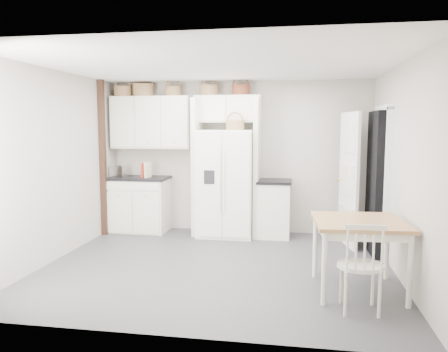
# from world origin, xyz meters

# --- Properties ---
(floor) EXTENTS (4.50, 4.50, 0.00)m
(floor) POSITION_xyz_m (0.00, 0.00, 0.00)
(floor) COLOR #3B3B3C
(floor) RESTS_ON ground
(ceiling) EXTENTS (4.50, 4.50, 0.00)m
(ceiling) POSITION_xyz_m (0.00, 0.00, 2.60)
(ceiling) COLOR white
(ceiling) RESTS_ON wall_back
(wall_back) EXTENTS (4.50, 0.00, 4.50)m
(wall_back) POSITION_xyz_m (0.00, 2.00, 1.30)
(wall_back) COLOR #B0ACA5
(wall_back) RESTS_ON floor
(wall_left) EXTENTS (0.00, 4.00, 4.00)m
(wall_left) POSITION_xyz_m (-2.25, 0.00, 1.30)
(wall_left) COLOR #B0ACA5
(wall_left) RESTS_ON floor
(wall_right) EXTENTS (0.00, 4.00, 4.00)m
(wall_right) POSITION_xyz_m (2.25, 0.00, 1.30)
(wall_right) COLOR #B0ACA5
(wall_right) RESTS_ON floor
(refrigerator) EXTENTS (0.92, 0.74, 1.78)m
(refrigerator) POSITION_xyz_m (-0.15, 1.64, 0.89)
(refrigerator) COLOR white
(refrigerator) RESTS_ON floor
(base_cab_left) EXTENTS (0.99, 0.63, 0.92)m
(base_cab_left) POSITION_xyz_m (-1.71, 1.70, 0.46)
(base_cab_left) COLOR white
(base_cab_left) RESTS_ON floor
(base_cab_right) EXTENTS (0.52, 0.62, 0.91)m
(base_cab_right) POSITION_xyz_m (0.65, 1.70, 0.45)
(base_cab_right) COLOR white
(base_cab_right) RESTS_ON floor
(dining_table) EXTENTS (1.03, 1.03, 0.81)m
(dining_table) POSITION_xyz_m (1.70, -0.62, 0.40)
(dining_table) COLOR brown
(dining_table) RESTS_ON floor
(windsor_chair) EXTENTS (0.47, 0.43, 0.92)m
(windsor_chair) POSITION_xyz_m (1.65, -1.17, 0.46)
(windsor_chair) COLOR white
(windsor_chair) RESTS_ON floor
(counter_left) EXTENTS (1.03, 0.67, 0.04)m
(counter_left) POSITION_xyz_m (-1.71, 1.70, 0.94)
(counter_left) COLOR black
(counter_left) RESTS_ON base_cab_left
(counter_right) EXTENTS (0.56, 0.66, 0.04)m
(counter_right) POSITION_xyz_m (0.65, 1.70, 0.93)
(counter_right) COLOR black
(counter_right) RESTS_ON base_cab_right
(toaster) EXTENTS (0.30, 0.21, 0.19)m
(toaster) POSITION_xyz_m (-2.08, 1.69, 1.05)
(toaster) COLOR silver
(toaster) RESTS_ON counter_left
(cookbook_red) EXTENTS (0.04, 0.16, 0.25)m
(cookbook_red) POSITION_xyz_m (-1.59, 1.62, 1.08)
(cookbook_red) COLOR #B61F12
(cookbook_red) RESTS_ON counter_left
(cookbook_cream) EXTENTS (0.08, 0.18, 0.27)m
(cookbook_cream) POSITION_xyz_m (-1.51, 1.62, 1.09)
(cookbook_cream) COLOR beige
(cookbook_cream) RESTS_ON counter_left
(basket_upper_a) EXTENTS (0.32, 0.32, 0.18)m
(basket_upper_a) POSITION_xyz_m (-2.01, 1.83, 2.44)
(basket_upper_a) COLOR brown
(basket_upper_a) RESTS_ON upper_cabinet
(basket_upper_b) EXTENTS (0.37, 0.37, 0.22)m
(basket_upper_b) POSITION_xyz_m (-1.64, 1.83, 2.46)
(basket_upper_b) COLOR brown
(basket_upper_b) RESTS_ON upper_cabinet
(basket_upper_c) EXTENTS (0.29, 0.29, 0.17)m
(basket_upper_c) POSITION_xyz_m (-1.10, 1.83, 2.43)
(basket_upper_c) COLOR brown
(basket_upper_c) RESTS_ON upper_cabinet
(basket_bridge_a) EXTENTS (0.32, 0.32, 0.18)m
(basket_bridge_a) POSITION_xyz_m (-0.48, 1.83, 2.44)
(basket_bridge_a) COLOR brown
(basket_bridge_a) RESTS_ON bridge_cabinet
(basket_bridge_b) EXTENTS (0.30, 0.30, 0.17)m
(basket_bridge_b) POSITION_xyz_m (0.06, 1.83, 2.44)
(basket_bridge_b) COLOR brown
(basket_bridge_b) RESTS_ON bridge_cabinet
(basket_fridge_b) EXTENTS (0.29, 0.29, 0.16)m
(basket_fridge_b) POSITION_xyz_m (0.01, 1.54, 1.85)
(basket_fridge_b) COLOR brown
(basket_fridge_b) RESTS_ON refrigerator
(upper_cabinet) EXTENTS (1.40, 0.34, 0.90)m
(upper_cabinet) POSITION_xyz_m (-1.50, 1.83, 1.90)
(upper_cabinet) COLOR white
(upper_cabinet) RESTS_ON wall_back
(bridge_cabinet) EXTENTS (1.12, 0.34, 0.45)m
(bridge_cabinet) POSITION_xyz_m (-0.15, 1.83, 2.12)
(bridge_cabinet) COLOR white
(bridge_cabinet) RESTS_ON wall_back
(fridge_panel_left) EXTENTS (0.08, 0.60, 2.30)m
(fridge_panel_left) POSITION_xyz_m (-0.66, 1.70, 1.15)
(fridge_panel_left) COLOR white
(fridge_panel_left) RESTS_ON floor
(fridge_panel_right) EXTENTS (0.08, 0.60, 2.30)m
(fridge_panel_right) POSITION_xyz_m (0.36, 1.70, 1.15)
(fridge_panel_right) COLOR white
(fridge_panel_right) RESTS_ON floor
(trim_post) EXTENTS (0.09, 0.09, 2.60)m
(trim_post) POSITION_xyz_m (-2.20, 1.35, 1.30)
(trim_post) COLOR black
(trim_post) RESTS_ON floor
(doorway_void) EXTENTS (0.18, 0.85, 2.05)m
(doorway_void) POSITION_xyz_m (2.16, 1.00, 1.02)
(doorway_void) COLOR black
(doorway_void) RESTS_ON floor
(door_slab) EXTENTS (0.21, 0.79, 2.05)m
(door_slab) POSITION_xyz_m (1.80, 1.33, 1.02)
(door_slab) COLOR white
(door_slab) RESTS_ON floor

